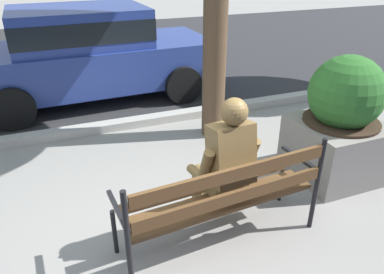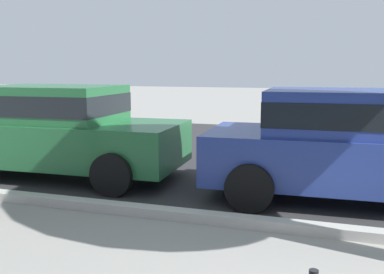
{
  "view_description": "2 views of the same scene",
  "coord_description": "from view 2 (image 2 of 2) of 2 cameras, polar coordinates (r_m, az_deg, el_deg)",
  "views": [
    {
      "loc": [
        -0.87,
        -2.1,
        2.37
      ],
      "look_at": [
        0.29,
        0.87,
        0.75
      ],
      "focal_mm": 34.42,
      "sensor_mm": 36.0,
      "label": 1
    },
    {
      "loc": [
        -0.52,
        -2.0,
        1.85
      ],
      "look_at": [
        -2.57,
        4.35,
        0.8
      ],
      "focal_mm": 40.94,
      "sensor_mm": 36.0,
      "label": 2
    }
  ],
  "objects": [
    {
      "name": "curb_stone",
      "position": [
        5.24,
        22.91,
        -11.75
      ],
      "size": [
        60.0,
        0.2,
        0.12
      ],
      "primitive_type": "cube",
      "color": "#B2AFA8",
      "rests_on": "ground"
    },
    {
      "name": "parked_car_green",
      "position": [
        7.81,
        -16.85,
        1.12
      ],
      "size": [
        4.16,
        2.03,
        1.56
      ],
      "color": "#236638",
      "rests_on": "ground"
    },
    {
      "name": "street_surface",
      "position": [
        9.69,
        20.62,
        -2.62
      ],
      "size": [
        60.0,
        9.0,
        0.01
      ],
      "primitive_type": "cube",
      "color": "#2D2D30",
      "rests_on": "ground"
    },
    {
      "name": "parked_car_blue",
      "position": [
        6.44,
        20.07,
        -0.64
      ],
      "size": [
        4.16,
        2.03,
        1.56
      ],
      "color": "navy",
      "rests_on": "ground"
    }
  ]
}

